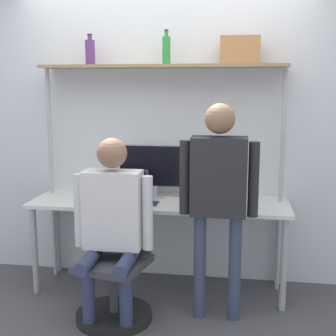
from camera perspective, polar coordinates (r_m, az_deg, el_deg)
The scene contains 13 objects.
ground_plane at distance 3.84m, azimuth -1.90°, elevation -16.36°, with size 12.00×12.00×0.00m, color #4C4C51.
wall_back at distance 4.10m, azimuth -0.30°, elevation 5.03°, with size 8.00×0.06×2.70m.
desk at distance 3.90m, azimuth -1.07°, elevation -5.14°, with size 2.12×0.61×0.76m.
shelf_unit at distance 3.90m, azimuth -0.76°, elevation 9.05°, with size 2.02×0.31×1.87m.
monitor at distance 3.96m, azimuth -1.73°, elevation -0.07°, with size 0.61×0.21×0.45m.
laptop at distance 3.89m, azimuth -4.83°, elevation -2.98°, with size 0.31×0.25×0.25m.
cell_phone at distance 3.78m, azimuth -1.74°, elevation -4.35°, with size 0.07×0.15×0.01m.
office_chair at distance 3.57m, azimuth -6.34°, elevation -13.63°, with size 0.56×0.56×0.91m.
person_seated at distance 3.36m, azimuth -6.86°, elevation -5.82°, with size 0.58×0.47×1.35m.
person_standing at distance 3.34m, azimuth 6.19°, elevation -2.11°, with size 0.56×0.21×1.59m.
bottle_purple at distance 4.05m, azimuth -9.47°, elevation 13.79°, with size 0.08×0.08×0.25m.
bottle_green at distance 3.90m, azimuth -0.20°, elevation 14.21°, with size 0.07×0.07×0.28m.
storage_box at distance 3.85m, azimuth 8.78°, elevation 14.01°, with size 0.31×0.18×0.22m.
Camera 1 is at (0.65, -3.38, 1.71)m, focal length 50.00 mm.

